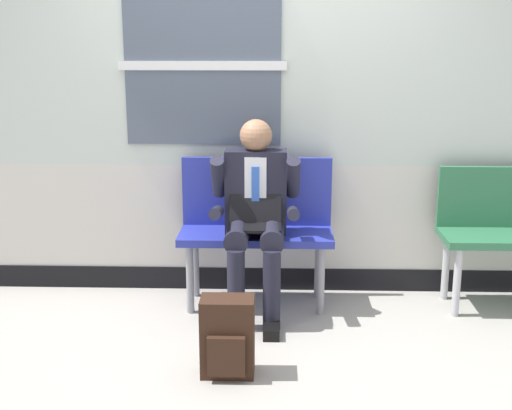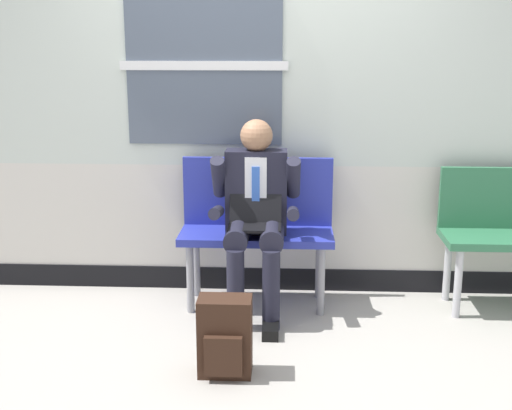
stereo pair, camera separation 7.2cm
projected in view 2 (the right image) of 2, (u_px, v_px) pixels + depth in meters
ground_plane at (255, 329)px, 4.22m from camera, size 18.00×18.00×0.00m
station_wall at (260, 100)px, 4.63m from camera, size 5.35×0.17×2.72m
bench_with_person at (257, 220)px, 4.55m from camera, size 1.02×0.42×0.99m
person_seated at (255, 212)px, 4.33m from camera, size 0.57×0.70×1.27m
backpack at (225, 338)px, 3.62m from camera, size 0.29×0.21×0.43m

